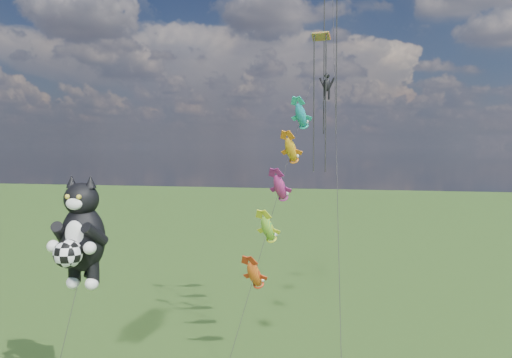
# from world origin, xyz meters

# --- Properties ---
(cat_kite_rig) EXTENTS (2.81, 4.27, 11.66)m
(cat_kite_rig) POSITION_xyz_m (1.15, -0.48, 8.61)
(cat_kite_rig) COLOR brown
(cat_kite_rig) RESTS_ON ground
(fish_windsock_rig) EXTENTS (2.97, 15.75, 18.48)m
(fish_windsock_rig) POSITION_xyz_m (9.87, 10.52, 10.36)
(fish_windsock_rig) COLOR brown
(fish_windsock_rig) RESTS_ON ground
(parafoil_rig) EXTENTS (3.46, 17.35, 25.11)m
(parafoil_rig) POSITION_xyz_m (13.36, 8.00, 17.68)
(parafoil_rig) COLOR brown
(parafoil_rig) RESTS_ON ground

